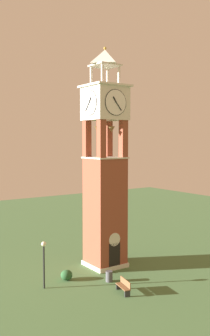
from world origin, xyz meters
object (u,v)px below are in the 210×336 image
(lamp_post, at_px, (44,255))
(trash_bin, at_px, (109,276))
(clock_tower, at_px, (105,175))
(park_bench, at_px, (124,286))

(lamp_post, distance_m, trash_bin, 5.28)
(trash_bin, bearing_deg, clock_tower, 60.24)
(lamp_post, bearing_deg, park_bench, -42.92)
(clock_tower, height_order, park_bench, clock_tower)
(clock_tower, distance_m, lamp_post, 8.56)
(lamp_post, height_order, trash_bin, lamp_post)
(park_bench, bearing_deg, clock_tower, 68.03)
(park_bench, bearing_deg, lamp_post, 137.08)
(clock_tower, xyz_separation_m, park_bench, (-2.26, -5.60, -7.26))
(park_bench, bearing_deg, trash_bin, 80.30)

